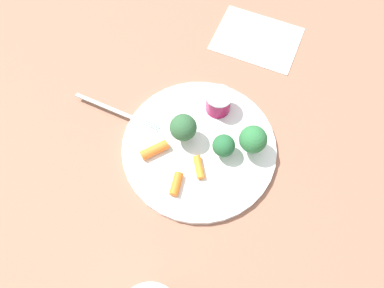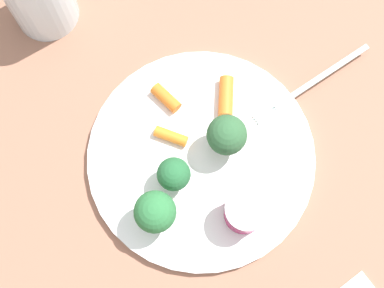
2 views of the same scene
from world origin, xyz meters
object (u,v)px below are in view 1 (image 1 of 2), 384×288
at_px(broccoli_floret_0, 253,140).
at_px(fork, 118,112).
at_px(carrot_stick_0, 154,150).
at_px(carrot_stick_2, 199,167).
at_px(broccoli_floret_1, 223,146).
at_px(sauce_cup, 218,102).
at_px(napkin, 257,38).
at_px(carrot_stick_1, 176,184).
at_px(broccoli_floret_2, 183,128).
at_px(plate, 199,148).

xyz_separation_m(broccoli_floret_0, fork, (0.24, -0.00, -0.04)).
relative_size(carrot_stick_0, carrot_stick_2, 1.22).
relative_size(broccoli_floret_1, carrot_stick_2, 1.20).
height_order(broccoli_floret_0, carrot_stick_0, broccoli_floret_0).
bearing_deg(fork, sauce_cup, -160.06).
height_order(sauce_cup, carrot_stick_0, sauce_cup).
height_order(broccoli_floret_0, broccoli_floret_1, broccoli_floret_0).
bearing_deg(napkin, carrot_stick_2, 84.34).
bearing_deg(carrot_stick_2, carrot_stick_1, 55.85).
relative_size(broccoli_floret_2, fork, 0.36).
bearing_deg(broccoli_floret_2, broccoli_floret_1, 173.09).
bearing_deg(sauce_cup, carrot_stick_2, 90.50).
distance_m(carrot_stick_0, carrot_stick_1, 0.07).
relative_size(plate, carrot_stick_1, 6.98).
xyz_separation_m(plate, broccoli_floret_1, (-0.04, 0.00, 0.03)).
height_order(broccoli_floret_1, carrot_stick_0, broccoli_floret_1).
xyz_separation_m(carrot_stick_1, napkin, (-0.06, -0.35, -0.02)).
relative_size(carrot_stick_2, napkin, 0.24).
bearing_deg(carrot_stick_2, broccoli_floret_1, -127.53).
bearing_deg(broccoli_floret_2, fork, -6.07).
height_order(plate, broccoli_floret_0, broccoli_floret_0).
bearing_deg(broccoli_floret_2, sauce_cup, -118.63).
relative_size(broccoli_floret_2, carrot_stick_0, 1.26).
bearing_deg(broccoli_floret_1, broccoli_floret_2, -6.91).
height_order(broccoli_floret_2, napkin, broccoli_floret_2).
bearing_deg(carrot_stick_1, sauce_cup, -98.98).
distance_m(broccoli_floret_1, fork, 0.20).
xyz_separation_m(carrot_stick_2, napkin, (-0.03, -0.31, -0.02)).
distance_m(carrot_stick_2, fork, 0.18).
distance_m(carrot_stick_0, napkin, 0.32).
bearing_deg(carrot_stick_1, broccoli_floret_2, -80.09).
relative_size(carrot_stick_0, napkin, 0.29).
xyz_separation_m(broccoli_floret_1, napkin, (-0.00, -0.27, -0.04)).
bearing_deg(fork, carrot_stick_0, 148.61).
height_order(sauce_cup, broccoli_floret_1, broccoli_floret_1).
xyz_separation_m(carrot_stick_2, fork, (0.17, -0.06, -0.00)).
distance_m(plate, sauce_cup, 0.09).
xyz_separation_m(broccoli_floret_1, carrot_stick_2, (0.03, 0.04, -0.02)).
relative_size(sauce_cup, carrot_stick_2, 1.19).
distance_m(sauce_cup, napkin, 0.19).
bearing_deg(fork, napkin, -128.73).
bearing_deg(carrot_stick_0, plate, -154.46).
bearing_deg(plate, napkin, -98.86).
bearing_deg(carrot_stick_0, napkin, -110.12).
bearing_deg(sauce_cup, broccoli_floret_1, 110.45).
xyz_separation_m(sauce_cup, fork, (0.17, 0.06, -0.02)).
xyz_separation_m(sauce_cup, carrot_stick_0, (0.08, 0.11, -0.01)).
bearing_deg(napkin, broccoli_floret_2, 74.57).
relative_size(sauce_cup, carrot_stick_0, 0.97).
xyz_separation_m(carrot_stick_0, napkin, (-0.11, -0.30, -0.02)).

